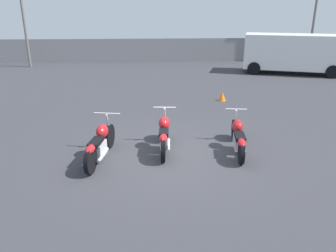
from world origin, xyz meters
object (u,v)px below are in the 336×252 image
Objects in this scene: motorcycle_slot_0 at (100,144)px; parked_van at (293,52)px; motorcycle_slot_1 at (164,134)px; motorcycle_slot_2 at (238,137)px; traffic_cone_near at (222,96)px.

parked_van is (9.38, 10.78, 0.77)m from motorcycle_slot_0.
motorcycle_slot_1 is 0.94× the size of motorcycle_slot_2.
motorcycle_slot_2 is (1.93, -0.17, -0.05)m from motorcycle_slot_1.
motorcycle_slot_2 is 12.03m from parked_van.
parked_van is (5.85, 10.48, 0.81)m from motorcycle_slot_2.
motorcycle_slot_2 is at bearing -97.82° from traffic_cone_near.
motorcycle_slot_1 is at bearing 161.64° from parked_van.
motorcycle_slot_1 is 1.94m from motorcycle_slot_2.
motorcycle_slot_0 reaches higher than motorcycle_slot_2.
motorcycle_slot_1 is at bearing -176.86° from motorcycle_slot_2.
motorcycle_slot_0 is 14.32m from parked_van.
motorcycle_slot_2 is 4.97m from traffic_cone_near.
parked_van is 7.67m from traffic_cone_near.
parked_van is at bearing 69.00° from motorcycle_slot_2.
parked_van reaches higher than motorcycle_slot_2.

